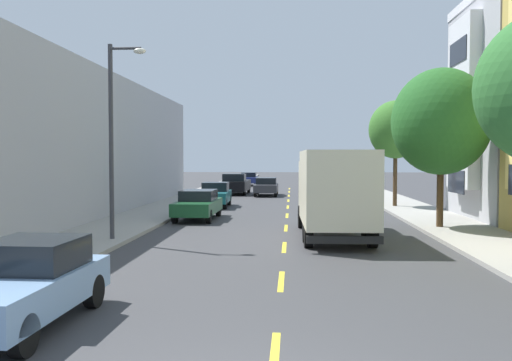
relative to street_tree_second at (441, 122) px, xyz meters
name	(u,v)px	position (x,y,z in m)	size (l,w,h in m)	color
ground_plane	(288,203)	(-6.40, 13.18, -4.50)	(160.00, 160.00, 0.00)	#38383A
sidewalk_left	(177,204)	(-13.50, 11.18, -4.43)	(3.20, 120.00, 0.14)	#99968E
sidewalk_right	(402,205)	(0.70, 11.18, -4.43)	(3.20, 120.00, 0.14)	#99968E
lane_centerline_dashes	(287,211)	(-6.40, 7.68, -4.49)	(0.14, 47.20, 0.01)	yellow
apartment_block_opposite	(11,145)	(-20.10, 3.18, -0.84)	(10.00, 36.00, 7.32)	#A8A8AD
street_tree_second	(441,122)	(0.00, 0.00, 0.00)	(4.05, 4.05, 6.57)	#47331E
street_tree_third	(396,130)	(0.00, 9.83, 0.19)	(3.16, 3.16, 6.28)	#47331E
street_lamp	(115,127)	(-12.35, -4.22, -0.40)	(1.35, 0.28, 6.83)	#38383D
delivery_box_truck	(334,188)	(-4.59, -2.57, -2.64)	(2.59, 7.28, 3.26)	beige
parked_hatchback_sky	(25,284)	(-10.89, -13.62, -3.74)	(1.83, 4.04, 1.50)	#7A9EC6
parked_hatchback_teal	(215,195)	(-10.87, 9.95, -3.74)	(1.85, 4.05, 1.50)	#195B60
parked_sedan_champagne	(330,179)	(-1.99, 36.83, -3.75)	(1.92, 4.55, 1.43)	tan
parked_pickup_black	(236,184)	(-10.81, 21.63, -3.67)	(2.08, 5.33, 1.73)	black
parked_sedan_navy	(249,179)	(-10.90, 36.16, -3.75)	(1.90, 4.54, 1.43)	navy
parked_wagon_white	(353,191)	(-2.03, 13.68, -3.69)	(1.89, 4.73, 1.50)	silver
parked_sedan_forest	(198,204)	(-10.72, 3.16, -3.75)	(1.83, 4.51, 1.43)	#194C28
moving_charcoal_sedan	(266,186)	(-8.20, 20.21, -3.75)	(1.80, 4.50, 1.43)	#333338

